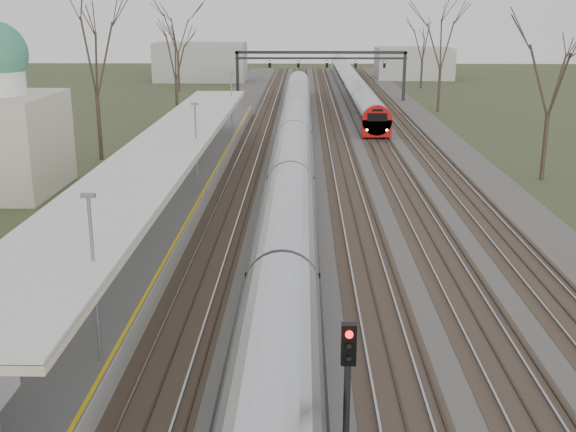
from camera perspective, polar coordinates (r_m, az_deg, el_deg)
track_bed at (r=61.01m, az=3.19°, el=5.73°), size 24.00×160.00×0.22m
platform at (r=44.36m, az=-8.20°, el=2.26°), size 3.50×69.00×1.00m
canopy at (r=39.30m, az=-9.44°, el=5.56°), size 4.10×50.00×3.11m
signal_gantry at (r=90.22m, az=2.64°, el=12.16°), size 21.00×0.59×6.08m
tree_west_far at (r=55.22m, az=-15.09°, el=12.46°), size 5.50×5.50×11.33m
tree_east_far at (r=49.72m, az=20.15°, el=10.87°), size 5.00×5.00×10.30m
train_near at (r=53.74m, az=0.49°, el=5.89°), size 2.62×90.21×3.05m
train_far at (r=99.81m, az=4.95°, el=10.51°), size 2.62×75.21×3.05m
signal_post at (r=17.12m, az=4.73°, el=-12.58°), size 0.35×0.45×4.10m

